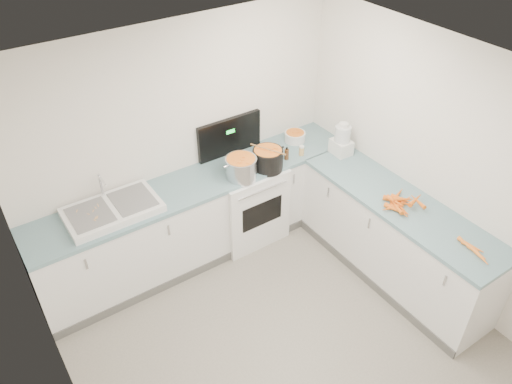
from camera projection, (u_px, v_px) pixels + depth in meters
floor at (297, 357)px, 4.48m from camera, size 3.50×4.00×0.00m
ceiling at (318, 106)px, 2.98m from camera, size 3.50×4.00×0.00m
wall_back at (182, 142)px, 5.05m from camera, size 3.50×0.00×2.50m
wall_left at (73, 374)px, 2.94m from camera, size 0.00×4.00×2.50m
wall_right at (456, 181)px, 4.51m from camera, size 0.00×4.00×2.50m
counter_back at (201, 217)px, 5.32m from camera, size 3.50×0.62×0.94m
counter_right at (394, 239)px, 5.04m from camera, size 0.62×2.20×0.94m
stove at (245, 200)px, 5.55m from camera, size 0.76×0.65×1.36m
sink at (112, 210)px, 4.61m from camera, size 0.86×0.52×0.31m
steel_pot at (241, 168)px, 5.05m from camera, size 0.36×0.36×0.24m
black_pot at (268, 160)px, 5.19m from camera, size 0.34×0.34×0.23m
wooden_spoon at (268, 149)px, 5.11m from camera, size 0.20×0.38×0.02m
mixing_bowl at (295, 137)px, 5.64m from camera, size 0.28×0.28×0.11m
extract_bottle at (287, 154)px, 5.33m from camera, size 0.05×0.05×0.12m
spice_jar at (301, 151)px, 5.41m from camera, size 0.06×0.06×0.10m
food_processor at (342, 141)px, 5.36m from camera, size 0.19×0.23×0.37m
carrot_pile at (400, 203)px, 4.69m from camera, size 0.44×0.38×0.09m
peeled_carrots at (474, 250)px, 4.21m from camera, size 0.14×0.36×0.04m
peelings at (94, 213)px, 4.51m from camera, size 0.21×0.27×0.01m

